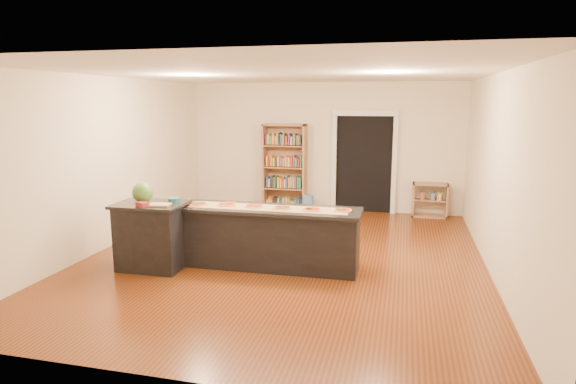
% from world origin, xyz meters
% --- Properties ---
extents(room, '(6.00, 7.00, 2.80)m').
position_xyz_m(room, '(0.00, 0.00, 1.40)').
color(room, beige).
rests_on(room, ground).
extents(doorway, '(1.40, 0.09, 2.21)m').
position_xyz_m(doorway, '(0.90, 3.46, 1.20)').
color(doorway, black).
rests_on(doorway, room).
extents(kitchen_island, '(2.69, 0.73, 0.89)m').
position_xyz_m(kitchen_island, '(-0.13, -0.47, 0.45)').
color(kitchen_island, black).
rests_on(kitchen_island, ground).
extents(side_counter, '(0.98, 0.72, 0.97)m').
position_xyz_m(side_counter, '(-1.76, -0.93, 0.49)').
color(side_counter, black).
rests_on(side_counter, ground).
extents(bookshelf, '(0.95, 0.34, 1.91)m').
position_xyz_m(bookshelf, '(-0.83, 3.28, 0.95)').
color(bookshelf, '#A97752').
rests_on(bookshelf, ground).
extents(low_shelf, '(0.72, 0.31, 0.72)m').
position_xyz_m(low_shelf, '(2.31, 3.30, 0.36)').
color(low_shelf, '#A97752').
rests_on(low_shelf, ground).
extents(waste_bin, '(0.25, 0.25, 0.37)m').
position_xyz_m(waste_bin, '(-0.27, 3.15, 0.19)').
color(waste_bin, '#5882C6').
rests_on(waste_bin, ground).
extents(kraft_paper, '(2.34, 0.46, 0.00)m').
position_xyz_m(kraft_paper, '(-0.13, -0.48, 0.89)').
color(kraft_paper, '#AB8058').
rests_on(kraft_paper, kitchen_island).
extents(watermelon, '(0.29, 0.29, 0.29)m').
position_xyz_m(watermelon, '(-1.86, -0.93, 1.12)').
color(watermelon, '#144214').
rests_on(watermelon, side_counter).
extents(cutting_board, '(0.34, 0.25, 0.02)m').
position_xyz_m(cutting_board, '(-1.55, -1.04, 0.98)').
color(cutting_board, tan).
rests_on(cutting_board, side_counter).
extents(package_red, '(0.19, 0.17, 0.06)m').
position_xyz_m(package_red, '(-1.75, -1.15, 1.00)').
color(package_red, maroon).
rests_on(package_red, side_counter).
extents(package_teal, '(0.16, 0.16, 0.06)m').
position_xyz_m(package_teal, '(-1.45, -0.78, 1.00)').
color(package_teal, '#195966').
rests_on(package_teal, side_counter).
extents(pizza_a, '(0.31, 0.31, 0.02)m').
position_xyz_m(pizza_a, '(-1.21, -0.53, 0.90)').
color(pizza_a, tan).
rests_on(pizza_a, kitchen_island).
extents(pizza_b, '(0.27, 0.27, 0.02)m').
position_xyz_m(pizza_b, '(-0.78, -0.44, 0.90)').
color(pizza_b, tan).
rests_on(pizza_b, kitchen_island).
extents(pizza_c, '(0.29, 0.29, 0.02)m').
position_xyz_m(pizza_c, '(-0.35, -0.47, 0.90)').
color(pizza_c, tan).
rests_on(pizza_c, kitchen_island).
extents(pizza_d, '(0.30, 0.30, 0.02)m').
position_xyz_m(pizza_d, '(0.08, -0.48, 0.90)').
color(pizza_d, tan).
rests_on(pizza_d, kitchen_island).
extents(pizza_e, '(0.28, 0.28, 0.02)m').
position_xyz_m(pizza_e, '(0.51, -0.49, 0.90)').
color(pizza_e, tan).
rests_on(pizza_e, kitchen_island).
extents(pizza_f, '(0.28, 0.28, 0.02)m').
position_xyz_m(pizza_f, '(0.94, -0.43, 0.90)').
color(pizza_f, tan).
rests_on(pizza_f, kitchen_island).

